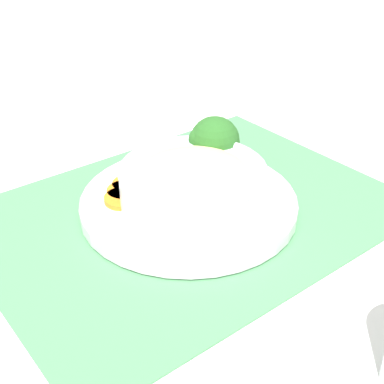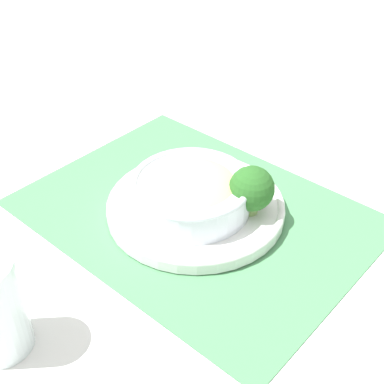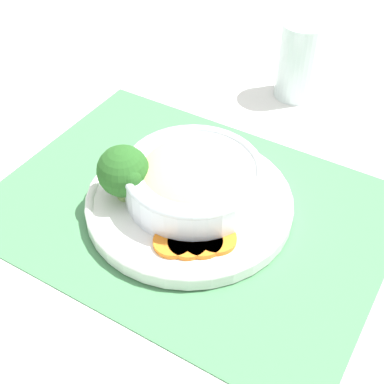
{
  "view_description": "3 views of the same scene",
  "coord_description": "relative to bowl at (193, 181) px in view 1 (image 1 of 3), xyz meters",
  "views": [
    {
      "loc": [
        -0.33,
        -0.47,
        0.37
      ],
      "look_at": [
        -0.01,
        -0.02,
        0.04
      ],
      "focal_mm": 50.0,
      "sensor_mm": 36.0,
      "label": 1
    },
    {
      "loc": [
        0.45,
        -0.46,
        0.53
      ],
      "look_at": [
        -0.01,
        -0.0,
        0.04
      ],
      "focal_mm": 50.0,
      "sensor_mm": 36.0,
      "label": 2
    },
    {
      "loc": [
        -0.29,
        0.42,
        0.5
      ],
      "look_at": [
        -0.01,
        0.01,
        0.04
      ],
      "focal_mm": 50.0,
      "sensor_mm": 36.0,
      "label": 3
    }
  ],
  "objects": [
    {
      "name": "carrot_slice_middle",
      "position": [
        -0.04,
        0.08,
        -0.03
      ],
      "size": [
        0.05,
        0.05,
        0.01
      ],
      "color": "orange",
      "rests_on": "plate"
    },
    {
      "name": "carrot_slice_far",
      "position": [
        -0.06,
        0.07,
        -0.03
      ],
      "size": [
        0.05,
        0.05,
        0.01
      ],
      "color": "orange",
      "rests_on": "plate"
    },
    {
      "name": "plate",
      "position": [
        0.0,
        0.01,
        -0.03
      ],
      "size": [
        0.27,
        0.27,
        0.02
      ],
      "color": "white",
      "rests_on": "placemat"
    },
    {
      "name": "placemat",
      "position": [
        0.0,
        0.01,
        -0.05
      ],
      "size": [
        0.54,
        0.41,
        0.0
      ],
      "color": "#4C8C59",
      "rests_on": "ground_plane"
    },
    {
      "name": "broccoli_floret",
      "position": [
        0.07,
        0.05,
        0.01
      ],
      "size": [
        0.07,
        0.07,
        0.08
      ],
      "color": "#84AD5B",
      "rests_on": "plate"
    },
    {
      "name": "carrot_slice_near",
      "position": [
        -0.03,
        0.09,
        -0.03
      ],
      "size": [
        0.05,
        0.05,
        0.01
      ],
      "color": "orange",
      "rests_on": "plate"
    },
    {
      "name": "ground_plane",
      "position": [
        0.0,
        0.01,
        -0.05
      ],
      "size": [
        4.0,
        4.0,
        0.0
      ],
      "primitive_type": "plane",
      "color": "white"
    },
    {
      "name": "carrot_slice_extra",
      "position": [
        -0.07,
        0.05,
        -0.03
      ],
      "size": [
        0.05,
        0.05,
        0.01
      ],
      "color": "orange",
      "rests_on": "plate"
    },
    {
      "name": "bowl",
      "position": [
        0.0,
        0.0,
        0.0
      ],
      "size": [
        0.18,
        0.18,
        0.06
      ],
      "color": "silver",
      "rests_on": "plate"
    }
  ]
}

